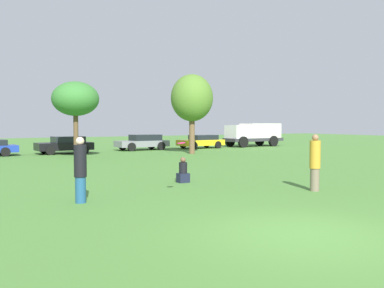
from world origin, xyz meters
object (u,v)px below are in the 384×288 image
(tree_1, at_px, (75,99))
(tree_2, at_px, (192,98))
(person_catcher, at_px, (315,162))
(parked_car_black, at_px, (65,145))
(parked_car_yellow, at_px, (201,141))
(delivery_truck_white, at_px, (254,133))
(frisbee, at_px, (181,143))
(person_thrower, at_px, (80,170))
(parked_car_grey, at_px, (143,142))
(bystander_sitting, at_px, (183,172))

(tree_1, relative_size, tree_2, 0.84)
(person_catcher, relative_size, parked_car_black, 0.47)
(parked_car_yellow, bearing_deg, delivery_truck_white, 179.07)
(delivery_truck_white, bearing_deg, tree_2, 26.76)
(frisbee, relative_size, parked_car_black, 0.06)
(delivery_truck_white, bearing_deg, person_thrower, 40.50)
(frisbee, height_order, parked_car_yellow, frisbee)
(person_thrower, height_order, tree_1, tree_1)
(tree_2, distance_m, parked_car_grey, 6.59)
(parked_car_black, xyz_separation_m, delivery_truck_white, (17.59, 0.70, 0.59))
(tree_1, distance_m, delivery_truck_white, 19.06)
(parked_car_yellow, distance_m, delivery_truck_white, 5.83)
(tree_2, bearing_deg, delivery_truck_white, 28.84)
(bystander_sitting, height_order, parked_car_yellow, parked_car_yellow)
(bystander_sitting, distance_m, tree_1, 13.00)
(person_thrower, relative_size, tree_2, 0.32)
(parked_car_yellow, bearing_deg, parked_car_grey, -4.97)
(person_thrower, xyz_separation_m, tree_1, (3.85, 14.69, 2.72))
(person_catcher, distance_m, parked_car_black, 21.40)
(bystander_sitting, bearing_deg, delivery_truck_white, 45.81)
(delivery_truck_white, bearing_deg, parked_car_yellow, -0.93)
(person_catcher, xyz_separation_m, tree_2, (5.02, 16.51, 3.01))
(frisbee, relative_size, delivery_truck_white, 0.04)
(tree_2, xyz_separation_m, parked_car_yellow, (4.02, 5.29, -3.32))
(person_thrower, distance_m, delivery_truck_white, 29.80)
(person_catcher, relative_size, bystander_sitting, 1.95)
(frisbee, bearing_deg, person_thrower, 168.51)
(parked_car_black, bearing_deg, person_thrower, 75.31)
(frisbee, height_order, tree_2, tree_2)
(tree_1, distance_m, parked_car_black, 5.67)
(parked_car_grey, bearing_deg, parked_car_yellow, 175.03)
(bystander_sitting, xyz_separation_m, parked_car_black, (-0.04, 17.35, 0.26))
(tree_2, relative_size, parked_car_yellow, 1.41)
(tree_1, height_order, parked_car_black, tree_1)
(tree_1, bearing_deg, delivery_truck_white, 16.85)
(frisbee, xyz_separation_m, tree_2, (9.29, 15.34, 2.32))
(bystander_sitting, bearing_deg, parked_car_yellow, 56.77)
(person_thrower, xyz_separation_m, delivery_truck_white, (21.94, 20.16, 0.32))
(bystander_sitting, height_order, parked_car_black, parked_car_black)
(person_catcher, bearing_deg, parked_car_black, -68.74)
(person_catcher, distance_m, tree_2, 17.52)
(delivery_truck_white, bearing_deg, parked_car_black, 0.19)
(bystander_sitting, height_order, tree_1, tree_1)
(tree_2, xyz_separation_m, parked_car_black, (-7.77, 4.71, -3.29))
(parked_car_yellow, xyz_separation_m, delivery_truck_white, (5.80, 0.12, 0.62))
(tree_1, bearing_deg, parked_car_yellow, 23.56)
(parked_car_black, bearing_deg, bystander_sitting, 88.06)
(person_catcher, relative_size, delivery_truck_white, 0.31)
(frisbee, bearing_deg, person_catcher, -15.40)
(person_catcher, height_order, parked_car_black, person_catcher)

